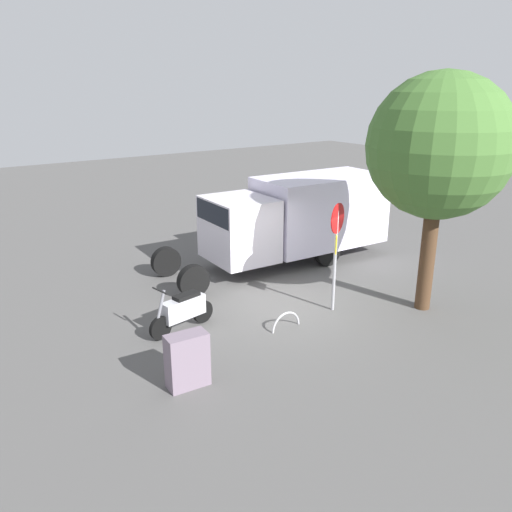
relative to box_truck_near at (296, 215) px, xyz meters
The scene contains 7 objects.
ground_plane 3.93m from the box_truck_near, 46.53° to the left, with size 60.00×60.00×0.00m, color #51504F.
box_truck_near is the anchor object (origin of this frame).
motorcycle 5.99m from the box_truck_near, 23.87° to the left, with size 1.80×0.64×1.20m.
stop_sign 4.02m from the box_truck_near, 64.62° to the left, with size 0.71×0.33×2.82m.
street_tree 5.53m from the box_truck_near, 93.29° to the left, with size 3.47×3.47×5.90m.
utility_cabinet 7.96m from the box_truck_near, 35.22° to the left, with size 0.80×0.41×1.10m, color slate.
bike_rack_hoop 5.27m from the box_truck_near, 47.99° to the left, with size 0.85×0.85×0.05m, color #B7B7BC.
Camera 1 is at (7.93, 9.72, 5.55)m, focal length 36.00 mm.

